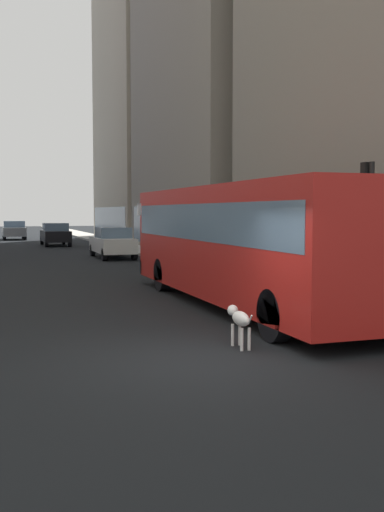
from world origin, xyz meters
name	(u,v)px	position (x,y,z in m)	size (l,w,h in m)	color
ground_plane	(38,246)	(0.00, 35.00, 0.00)	(120.00, 120.00, 0.00)	black
sidewalk_right	(118,244)	(5.70, 35.00, 0.07)	(2.40, 110.00, 0.15)	#ADA89E
building_right_mid	(250,13)	(11.90, 25.24, 14.37)	(11.03, 16.27, 28.75)	gray
building_right_far	(173,70)	(11.90, 41.35, 14.45)	(11.34, 14.76, 28.92)	#B2A893
transit_bus	(242,237)	(2.80, 5.01, 1.78)	(2.78, 11.53, 3.05)	red
car_white_van	(113,242)	(2.80, 22.10, 0.82)	(1.72, 4.40, 1.62)	silver
car_black_suv	(55,234)	(1.20, 34.97, 0.82)	(1.79, 4.51, 1.62)	black
car_grey_wagon	(14,230)	(-1.20, 45.69, 0.82)	(1.88, 3.93, 1.62)	slate
dalmatian_dog	(239,319)	(0.87, 0.64, 0.51)	(0.22, 0.96, 0.72)	white
traffic_light_near	(369,211)	(4.90, 2.62, 2.44)	(0.24, 0.41, 3.40)	black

